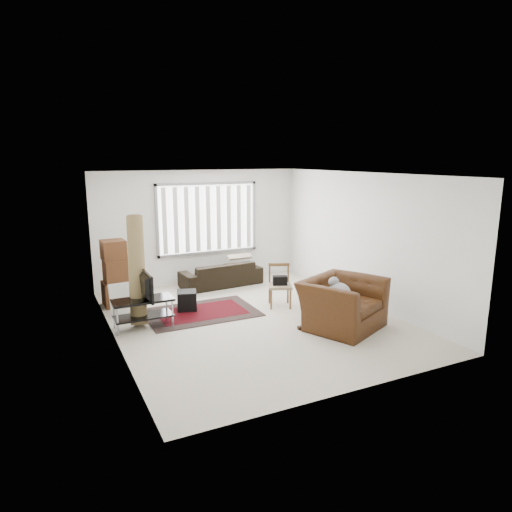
{
  "coord_description": "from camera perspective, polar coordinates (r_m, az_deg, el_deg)",
  "views": [
    {
      "loc": [
        -3.52,
        -7.34,
        2.99
      ],
      "look_at": [
        0.39,
        0.7,
        1.05
      ],
      "focal_mm": 32.0,
      "sensor_mm": 36.0,
      "label": 1
    }
  ],
  "objects": [
    {
      "name": "subwoofer",
      "position": [
        9.21,
        -8.64,
        -5.5
      ],
      "size": [
        0.46,
        0.46,
        0.37
      ],
      "primitive_type": "cube",
      "rotation": [
        0.0,
        0.0,
        -0.28
      ],
      "color": "black",
      "rests_on": "persian_rug"
    },
    {
      "name": "white_flatpack",
      "position": [
        9.24,
        -16.35,
        -5.13
      ],
      "size": [
        0.5,
        0.24,
        0.62
      ],
      "primitive_type": "cube",
      "rotation": [
        -0.22,
        0.0,
        0.09
      ],
      "color": "silver",
      "rests_on": "ground"
    },
    {
      "name": "armchair",
      "position": [
        8.27,
        10.75,
        -5.44
      ],
      "size": [
        1.73,
        1.64,
        1.01
      ],
      "rotation": [
        0.0,
        0.0,
        0.43
      ],
      "color": "#3D1F0C",
      "rests_on": "ground"
    },
    {
      "name": "tv",
      "position": [
        8.29,
        -14.1,
        -3.6
      ],
      "size": [
        0.11,
        0.86,
        0.5
      ],
      "primitive_type": "imported",
      "rotation": [
        0.0,
        0.0,
        1.57
      ],
      "color": "black",
      "rests_on": "tv_stand"
    },
    {
      "name": "side_chair",
      "position": [
        9.31,
        2.99,
        -3.46
      ],
      "size": [
        0.6,
        0.6,
        0.86
      ],
      "rotation": [
        0.0,
        0.0,
        -0.39
      ],
      "color": "#837155",
      "rests_on": "ground"
    },
    {
      "name": "tv_stand",
      "position": [
        8.4,
        -13.96,
        -6.2
      ],
      "size": [
        1.06,
        0.48,
        0.53
      ],
      "color": "black",
      "rests_on": "ground"
    },
    {
      "name": "room",
      "position": [
        8.71,
        -1.58,
        4.11
      ],
      "size": [
        6.0,
        6.02,
        2.71
      ],
      "color": "beige",
      "rests_on": "ground"
    },
    {
      "name": "rolled_rug",
      "position": [
        8.56,
        -14.68,
        -1.67
      ],
      "size": [
        0.49,
        0.96,
        1.98
      ],
      "primitive_type": "cylinder",
      "rotation": [
        -0.32,
        0.0,
        -0.22
      ],
      "color": "brown",
      "rests_on": "ground"
    },
    {
      "name": "persian_rug",
      "position": [
        9.09,
        -6.84,
        -7.0
      ],
      "size": [
        2.13,
        1.43,
        0.02
      ],
      "color": "black",
      "rests_on": "ground"
    },
    {
      "name": "sofa",
      "position": [
        10.84,
        -4.4,
        -1.78
      ],
      "size": [
        1.97,
        0.97,
        0.74
      ],
      "primitive_type": "imported",
      "rotation": [
        0.0,
        0.0,
        3.22
      ],
      "color": "black",
      "rests_on": "ground"
    },
    {
      "name": "moving_boxes",
      "position": [
        9.74,
        -17.07,
        -2.32
      ],
      "size": [
        0.58,
        0.54,
        1.36
      ],
      "color": "brown",
      "rests_on": "ground"
    }
  ]
}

